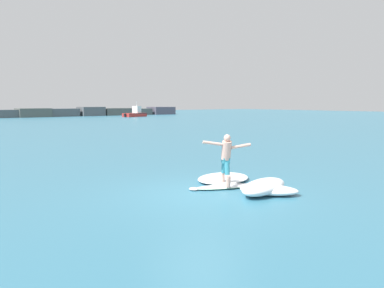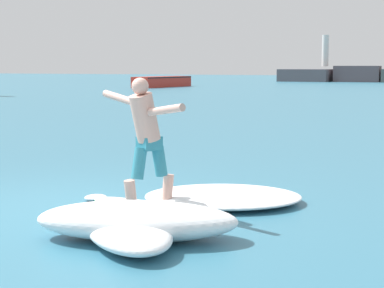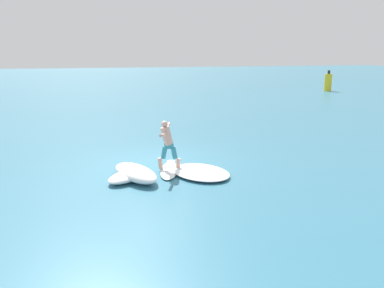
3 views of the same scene
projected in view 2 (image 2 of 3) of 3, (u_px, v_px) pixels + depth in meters
ground_plane at (67, 207)px, 8.07m from camera, size 200.00×200.00×0.00m
surfboard at (148, 208)px, 7.80m from camera, size 2.16×1.17×0.22m
surfer at (146, 132)px, 7.62m from camera, size 1.37×0.83×1.55m
fishing_boat_near_jetty at (160, 81)px, 51.10m from camera, size 2.66×7.36×0.84m
wave_foam_at_tail at (128, 231)px, 6.37m from camera, size 1.65×1.74×0.26m
wave_foam_at_nose at (223, 196)px, 8.28m from camera, size 2.44×2.15×0.17m
wave_foam_beside at (137, 221)px, 6.53m from camera, size 2.24×1.45×0.39m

